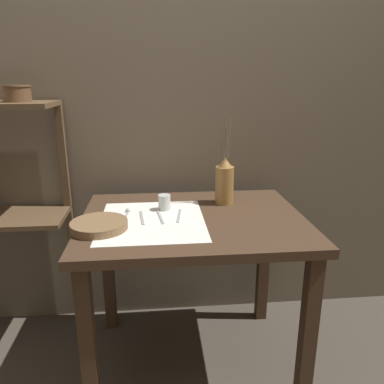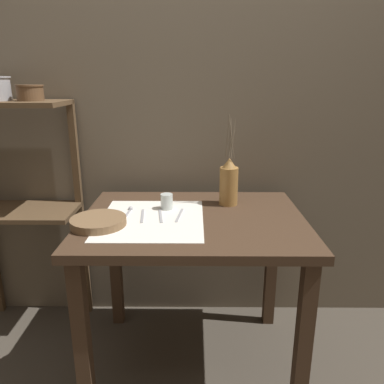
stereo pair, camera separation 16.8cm
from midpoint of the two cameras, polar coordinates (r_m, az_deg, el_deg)
name	(u,v)px [view 1 (the left image)]	position (r m, az deg, el deg)	size (l,w,h in m)	color
ground_plane	(193,360)	(2.13, -2.33, -24.32)	(12.00, 12.00, 0.00)	#473F35
stone_wall_back	(184,117)	(2.12, -3.53, 11.35)	(7.00, 0.06, 2.40)	#6B5E4C
wooden_table	(193,241)	(1.76, -2.59, -7.56)	(1.02, 0.79, 0.80)	#422D1E
wooden_shelf_unit	(5,180)	(2.17, -28.68, 1.53)	(0.59, 0.32, 1.30)	brown
linen_cloth	(152,221)	(1.68, -8.93, -4.41)	(0.46, 0.51, 0.00)	white
pitcher_with_flowers	(224,182)	(1.87, 2.42, 1.50)	(0.09, 0.09, 0.45)	olive
wooden_bowl	(99,225)	(1.64, -16.85, -4.96)	(0.24, 0.24, 0.04)	brown
glass_tumbler_near	(164,202)	(1.80, -6.90, -1.62)	(0.06, 0.06, 0.07)	silver
spoon_inner	(127,213)	(1.78, -12.57, -3.26)	(0.03, 0.18, 0.02)	#A8A8AD
fork_outer	(142,218)	(1.72, -10.41, -3.92)	(0.03, 0.17, 0.00)	#A8A8AD
knife_center	(161,217)	(1.71, -7.62, -3.87)	(0.03, 0.17, 0.00)	#A8A8AD
fork_inner	(179,216)	(1.72, -4.76, -3.66)	(0.03, 0.17, 0.00)	#A8A8AD
metal_pot_small	(17,93)	(2.03, -27.39, 13.28)	(0.14, 0.14, 0.08)	brown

